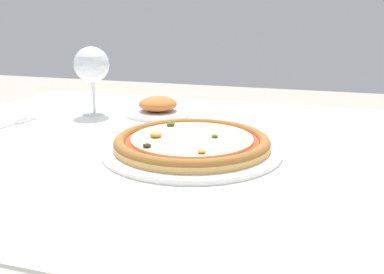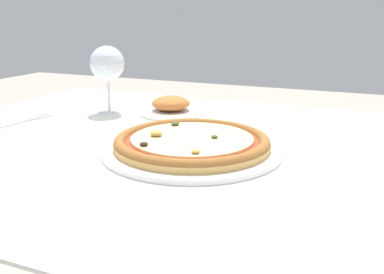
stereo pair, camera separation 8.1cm
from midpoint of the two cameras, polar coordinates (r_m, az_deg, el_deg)
dining_table at (r=0.89m, az=3.21°, el=-6.54°), size 1.30×0.93×0.72m
pizza_plate at (r=0.81m, az=2.84°, el=-0.93°), size 0.34×0.34×0.04m
fork at (r=1.11m, az=-19.47°, el=2.04°), size 0.04×0.17×0.00m
wine_glass_far_left at (r=1.15m, az=-9.25°, el=9.49°), size 0.09×0.09×0.18m
side_plate at (r=1.13m, az=-0.77°, el=3.98°), size 0.17×0.17×0.05m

